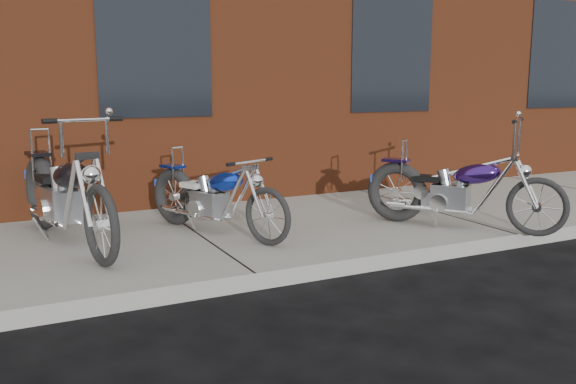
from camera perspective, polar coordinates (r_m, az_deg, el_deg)
ground at (r=5.18m, az=-3.05°, el=-9.20°), size 120.00×120.00×0.00m
sidewalk at (r=6.50m, az=-8.34°, el=-4.58°), size 22.00×3.00×0.15m
chopper_purple at (r=6.87m, az=15.62°, el=-0.09°), size 1.33×1.81×1.21m
chopper_blue at (r=6.43m, az=-6.92°, el=-0.72°), size 0.89×1.88×0.87m
chopper_third at (r=6.33m, az=-20.12°, el=-0.62°), size 0.74×2.48×1.27m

